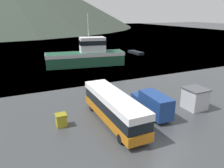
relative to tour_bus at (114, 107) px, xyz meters
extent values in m
plane|color=#383A3D|center=(2.30, -6.01, -1.78)|extent=(400.00, 400.00, 0.00)
plane|color=slate|center=(2.30, 132.86, -1.78)|extent=(240.00, 240.00, 0.00)
cube|color=#B26614|center=(0.00, -0.01, -0.86)|extent=(2.58, 10.96, 0.94)
cube|color=black|center=(0.00, -0.01, 0.15)|extent=(2.53, 10.74, 1.08)
cube|color=white|center=(0.00, -0.01, 1.03)|extent=(2.58, 10.96, 0.67)
cube|color=black|center=(0.01, 5.48, -0.03)|extent=(2.25, 0.07, 1.46)
cylinder|color=black|center=(-1.12, 3.82, -1.33)|extent=(0.30, 0.90, 0.90)
cylinder|color=black|center=(1.14, 3.82, -1.33)|extent=(0.30, 0.90, 0.90)
cylinder|color=black|center=(-1.14, -3.84, -1.33)|extent=(0.30, 0.90, 0.90)
cylinder|color=black|center=(1.12, -3.85, -1.33)|extent=(0.30, 0.90, 0.90)
cube|color=navy|center=(4.72, -0.79, -0.28)|extent=(2.10, 4.47, 2.29)
cube|color=navy|center=(4.86, 2.34, -0.80)|extent=(1.98, 1.96, 1.26)
cube|color=black|center=(4.82, 1.42, 0.23)|extent=(1.62, 0.13, 0.80)
cylinder|color=black|center=(4.01, 2.13, -1.43)|extent=(0.25, 0.71, 0.70)
cylinder|color=black|center=(5.69, 2.05, -1.43)|extent=(0.25, 0.71, 0.70)
cylinder|color=black|center=(3.84, -1.75, -1.43)|extent=(0.25, 0.71, 0.70)
cylinder|color=black|center=(5.52, -1.83, -1.43)|extent=(0.25, 0.71, 0.70)
cube|color=#1E5138|center=(5.57, 26.33, -0.32)|extent=(17.17, 6.96, 2.91)
cube|color=silver|center=(5.57, 26.33, 0.77)|extent=(17.34, 7.03, 0.73)
cube|color=silver|center=(7.22, 26.07, 2.74)|extent=(5.76, 3.87, 3.22)
cube|color=black|center=(7.22, 26.07, 3.23)|extent=(5.87, 3.98, 0.97)
cylinder|color=#B2B2B7|center=(6.43, 26.20, 6.82)|extent=(0.20, 0.20, 4.92)
cube|color=olive|center=(-5.23, 1.54, -1.18)|extent=(1.01, 0.99, 1.20)
cube|color=olive|center=(-5.23, 1.54, -0.52)|extent=(1.11, 1.09, 0.13)
cube|color=#B2B2B7|center=(10.39, -0.93, -0.54)|extent=(2.25, 2.38, 2.48)
cube|color=#4C4C51|center=(10.39, -0.93, 0.76)|extent=(2.47, 2.62, 0.12)
cube|color=black|center=(23.10, 34.16, -1.42)|extent=(2.41, 5.38, 0.72)
camera|label=1|loc=(-8.95, -18.87, 9.37)|focal=35.00mm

